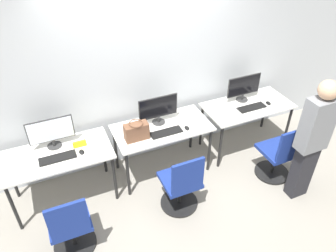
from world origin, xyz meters
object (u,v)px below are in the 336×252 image
office_chair_center (182,186)px  keyboard_right (252,107)px  mouse_right (268,103)px  monitor_left (51,132)px  monitor_right (244,87)px  mouse_center (187,128)px  keyboard_left (58,158)px  monitor_center (158,109)px  office_chair_right (279,156)px  mouse_left (82,152)px  office_chair_left (71,228)px  handbag (136,131)px  keyboard_center (166,132)px  person_right (313,138)px

office_chair_center → keyboard_right: size_ratio=2.11×
mouse_right → keyboard_right: bearing=179.1°
mouse_right → office_chair_center: bearing=-159.2°
monitor_left → monitor_right: bearing=-0.2°
mouse_right → mouse_center: bearing=-176.9°
keyboard_left → monitor_center: size_ratio=0.79×
monitor_right → keyboard_right: bearing=-90.0°
office_chair_right → mouse_left: bearing=164.7°
keyboard_left → office_chair_left: office_chair_left is taller
handbag → office_chair_center: bearing=-62.9°
keyboard_right → office_chair_right: size_ratio=0.47×
office_chair_left → handbag: size_ratio=2.97×
office_chair_center → office_chair_right: bearing=-1.1°
monitor_center → office_chair_center: monitor_center is taller
office_chair_left → handbag: (1.02, 0.71, 0.50)m
mouse_center → monitor_right: (1.07, 0.33, 0.20)m
monitor_right → keyboard_right: (-0.00, -0.25, -0.20)m
office_chair_center → handbag: bearing=117.1°
mouse_center → mouse_right: bearing=3.1°
monitor_left → mouse_left: monitor_left is taller
keyboard_left → monitor_center: 1.39m
mouse_left → monitor_center: bearing=11.3°
monitor_center → keyboard_center: 0.33m
mouse_center → handbag: size_ratio=0.30×
monitor_left → keyboard_right: (2.71, -0.26, -0.20)m
monitor_center → mouse_right: 1.67m
mouse_left → office_chair_center: bearing=-32.3°
monitor_center → keyboard_center: bearing=-90.0°
mouse_left → monitor_right: size_ratio=0.17×
monitor_left → keyboard_left: monitor_left is taller
mouse_right → office_chair_right: office_chair_right is taller
monitor_left → mouse_center: monitor_left is taller
monitor_left → handbag: (0.97, -0.27, -0.10)m
office_chair_left → keyboard_right: 2.88m
office_chair_left → mouse_right: bearing=13.2°
monitor_left → office_chair_left: size_ratio=0.60×
keyboard_center → handbag: (-0.38, 0.04, 0.11)m
monitor_left → mouse_left: size_ratio=5.97×
office_chair_center → office_chair_left: bearing=-177.0°
monitor_center → person_right: bearing=-41.0°
office_chair_right → person_right: size_ratio=0.53×
mouse_right → handbag: 2.03m
keyboard_left → office_chair_left: bearing=-93.5°
keyboard_left → monitor_right: 2.73m
mouse_center → keyboard_right: (1.07, 0.08, -0.01)m
monitor_center → handbag: 0.45m
keyboard_left → office_chair_center: size_ratio=0.47×
monitor_right → handbag: bearing=-171.6°
mouse_left → person_right: 2.73m
keyboard_left → monitor_center: bearing=8.6°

